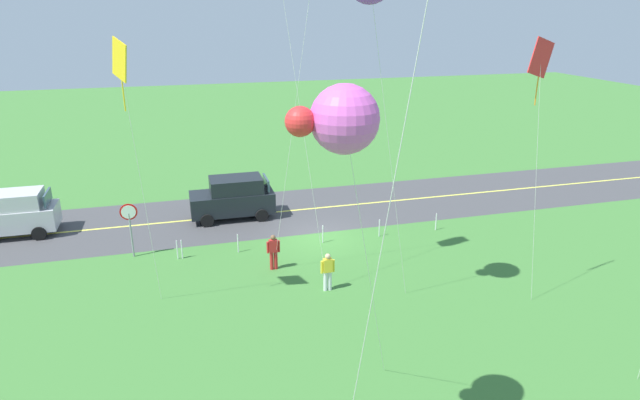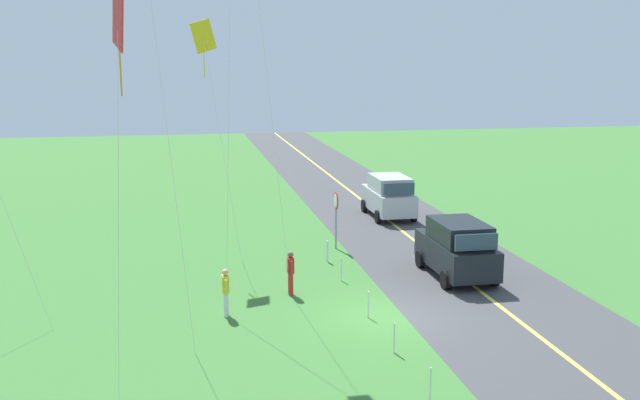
{
  "view_description": "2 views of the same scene",
  "coord_description": "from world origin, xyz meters",
  "px_view_note": "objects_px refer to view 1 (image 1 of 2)",
  "views": [
    {
      "loc": [
        6.45,
        23.78,
        10.69
      ],
      "look_at": [
        0.49,
        2.03,
        2.69
      ],
      "focal_mm": 30.39,
      "sensor_mm": 36.0,
      "label": 1
    },
    {
      "loc": [
        -21.68,
        6.49,
        8.32
      ],
      "look_at": [
        -1.07,
        2.51,
        4.19
      ],
      "focal_mm": 40.5,
      "sensor_mm": 36.0,
      "label": 2
    }
  ],
  "objects_px": {
    "kite_pink_drift": "(120,65)",
    "stop_sign": "(129,220)",
    "person_adult_companion": "(328,271)",
    "person_adult_near": "(273,251)",
    "kite_cyan_top": "(341,119)",
    "kite_purple_back": "(541,63)",
    "car_suv_foreground": "(233,197)",
    "car_parked_east_near": "(10,214)"
  },
  "relations": [
    {
      "from": "person_adult_near",
      "to": "kite_pink_drift",
      "type": "distance_m",
      "value": 9.97
    },
    {
      "from": "car_parked_east_near",
      "to": "kite_cyan_top",
      "type": "relative_size",
      "value": 0.47
    },
    {
      "from": "kite_pink_drift",
      "to": "person_adult_near",
      "type": "bearing_deg",
      "value": -152.71
    },
    {
      "from": "kite_cyan_top",
      "to": "person_adult_near",
      "type": "bearing_deg",
      "value": -92.49
    },
    {
      "from": "car_parked_east_near",
      "to": "car_suv_foreground",
      "type": "bearing_deg",
      "value": 177.61
    },
    {
      "from": "car_parked_east_near",
      "to": "kite_pink_drift",
      "type": "bearing_deg",
      "value": 124.64
    },
    {
      "from": "stop_sign",
      "to": "kite_cyan_top",
      "type": "bearing_deg",
      "value": 111.54
    },
    {
      "from": "stop_sign",
      "to": "kite_purple_back",
      "type": "distance_m",
      "value": 17.86
    },
    {
      "from": "car_parked_east_near",
      "to": "kite_purple_back",
      "type": "height_order",
      "value": "kite_purple_back"
    },
    {
      "from": "car_suv_foreground",
      "to": "kite_cyan_top",
      "type": "height_order",
      "value": "kite_cyan_top"
    },
    {
      "from": "kite_cyan_top",
      "to": "kite_purple_back",
      "type": "xyz_separation_m",
      "value": [
        -8.93,
        -6.03,
        0.32
      ]
    },
    {
      "from": "car_suv_foreground",
      "to": "kite_pink_drift",
      "type": "relative_size",
      "value": 0.44
    },
    {
      "from": "car_parked_east_near",
      "to": "stop_sign",
      "type": "relative_size",
      "value": 1.72
    },
    {
      "from": "car_parked_east_near",
      "to": "person_adult_companion",
      "type": "xyz_separation_m",
      "value": [
        -13.55,
        9.49,
        -0.29
      ]
    },
    {
      "from": "person_adult_near",
      "to": "person_adult_companion",
      "type": "distance_m",
      "value": 2.97
    },
    {
      "from": "car_parked_east_near",
      "to": "stop_sign",
      "type": "xyz_separation_m",
      "value": [
        -5.88,
        4.15,
        0.65
      ]
    },
    {
      "from": "kite_pink_drift",
      "to": "car_suv_foreground",
      "type": "bearing_deg",
      "value": -114.33
    },
    {
      "from": "kite_pink_drift",
      "to": "kite_purple_back",
      "type": "bearing_deg",
      "value": 170.62
    },
    {
      "from": "stop_sign",
      "to": "kite_cyan_top",
      "type": "relative_size",
      "value": 0.27
    },
    {
      "from": "stop_sign",
      "to": "kite_cyan_top",
      "type": "distance_m",
      "value": 16.37
    },
    {
      "from": "car_suv_foreground",
      "to": "stop_sign",
      "type": "height_order",
      "value": "stop_sign"
    },
    {
      "from": "car_suv_foreground",
      "to": "stop_sign",
      "type": "relative_size",
      "value": 1.72
    },
    {
      "from": "kite_pink_drift",
      "to": "kite_purple_back",
      "type": "distance_m",
      "value": 13.74
    },
    {
      "from": "kite_pink_drift",
      "to": "stop_sign",
      "type": "bearing_deg",
      "value": -81.5
    },
    {
      "from": "person_adult_companion",
      "to": "person_adult_near",
      "type": "bearing_deg",
      "value": -106.83
    },
    {
      "from": "person_adult_companion",
      "to": "kite_cyan_top",
      "type": "relative_size",
      "value": 0.17
    },
    {
      "from": "kite_pink_drift",
      "to": "person_adult_companion",
      "type": "bearing_deg",
      "value": -178.12
    },
    {
      "from": "stop_sign",
      "to": "kite_purple_back",
      "type": "xyz_separation_m",
      "value": [
        -14.39,
        7.8,
        7.16
      ]
    },
    {
      "from": "kite_purple_back",
      "to": "kite_pink_drift",
      "type": "bearing_deg",
      "value": -9.38
    },
    {
      "from": "car_suv_foreground",
      "to": "person_adult_near",
      "type": "height_order",
      "value": "car_suv_foreground"
    },
    {
      "from": "car_suv_foreground",
      "to": "person_adult_companion",
      "type": "relative_size",
      "value": 2.75
    },
    {
      "from": "person_adult_near",
      "to": "kite_pink_drift",
      "type": "bearing_deg",
      "value": 13.23
    },
    {
      "from": "car_parked_east_near",
      "to": "kite_cyan_top",
      "type": "xyz_separation_m",
      "value": [
        -11.34,
        17.99,
        7.48
      ]
    },
    {
      "from": "kite_cyan_top",
      "to": "car_suv_foreground",
      "type": "bearing_deg",
      "value": -88.55
    },
    {
      "from": "person_adult_near",
      "to": "kite_cyan_top",
      "type": "height_order",
      "value": "kite_cyan_top"
    },
    {
      "from": "car_suv_foreground",
      "to": "kite_cyan_top",
      "type": "relative_size",
      "value": 0.47
    },
    {
      "from": "person_adult_companion",
      "to": "kite_cyan_top",
      "type": "height_order",
      "value": "kite_cyan_top"
    },
    {
      "from": "kite_purple_back",
      "to": "person_adult_companion",
      "type": "bearing_deg",
      "value": -20.13
    },
    {
      "from": "stop_sign",
      "to": "kite_cyan_top",
      "type": "xyz_separation_m",
      "value": [
        -5.46,
        13.84,
        6.83
      ]
    },
    {
      "from": "kite_pink_drift",
      "to": "kite_purple_back",
      "type": "relative_size",
      "value": 1.01
    },
    {
      "from": "car_suv_foreground",
      "to": "kite_purple_back",
      "type": "distance_m",
      "value": 16.76
    },
    {
      "from": "person_adult_near",
      "to": "kite_purple_back",
      "type": "bearing_deg",
      "value": 135.99
    }
  ]
}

